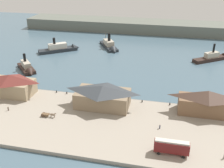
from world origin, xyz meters
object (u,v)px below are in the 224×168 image
object	(u,v)px
pedestrian_standing_center	(8,109)
mooring_post_center_east	(56,92)
mooring_post_east	(67,93)
ferry_moored_west	(214,57)
ferry_shed_west_terminal	(11,84)
pedestrian_by_tram	(160,127)
ferry_mid_harbor	(110,46)
ferry_departing_north	(27,68)
mooring_post_center_west	(170,104)
ferry_shed_customs_shed	(103,96)
ferry_shed_east_terminal	(207,102)
street_tram	(172,146)
ferry_outer_harbor	(62,48)
horse_cart	(48,114)
mooring_post_west	(142,101)
pedestrian_at_waters_edge	(224,156)

from	to	relation	value
pedestrian_standing_center	mooring_post_center_east	xyz separation A→B (m)	(11.29, 17.18, -0.31)
pedestrian_standing_center	mooring_post_east	size ratio (longest dim) A/B	1.85
ferry_moored_west	ferry_shed_west_terminal	bearing A→B (deg)	-143.31
pedestrian_by_tram	ferry_mid_harbor	xyz separation A→B (m)	(-35.73, 83.03, -0.30)
ferry_departing_north	pedestrian_standing_center	bearing A→B (deg)	-70.60
mooring_post_east	mooring_post_center_west	bearing A→B (deg)	-0.34
ferry_shed_customs_shed	pedestrian_standing_center	xyz separation A→B (m)	(-32.61, -10.90, -3.39)
pedestrian_standing_center	mooring_post_center_east	bearing A→B (deg)	56.69
mooring_post_east	ferry_mid_harbor	size ratio (longest dim) A/B	0.04
ferry_departing_north	ferry_mid_harbor	distance (m)	55.59
ferry_shed_customs_shed	mooring_post_center_east	size ratio (longest dim) A/B	22.26
ferry_shed_east_terminal	street_tram	xyz separation A→B (m)	(-11.45, -24.99, -1.91)
ferry_shed_customs_shed	ferry_outer_harbor	distance (m)	74.29
ferry_outer_harbor	horse_cart	bearing A→B (deg)	-71.10
mooring_post_center_west	ferry_departing_north	xyz separation A→B (m)	(-70.57, 21.31, -0.10)
ferry_shed_east_terminal	pedestrian_by_tram	size ratio (longest dim) A/B	12.89
ferry_shed_west_terminal	pedestrian_by_tram	distance (m)	61.26
ferry_shed_west_terminal	ferry_shed_customs_shed	xyz separation A→B (m)	(38.35, -1.15, -0.18)
mooring_post_center_west	ferry_moored_west	xyz separation A→B (m)	(22.89, 59.12, -0.09)
ferry_shed_west_terminal	ferry_departing_north	world-z (taller)	ferry_shed_west_terminal
mooring_post_west	ferry_outer_harbor	distance (m)	78.70
street_tram	pedestrian_standing_center	xyz separation A→B (m)	(-58.12, 11.33, -1.85)
ferry_shed_customs_shed	mooring_post_east	size ratio (longest dim) A/B	22.26
pedestrian_by_tram	ferry_departing_north	world-z (taller)	ferry_departing_north
pedestrian_by_tram	ferry_departing_north	xyz separation A→B (m)	(-67.77, 37.60, -0.34)
ferry_shed_east_terminal	pedestrian_by_tram	xyz separation A→B (m)	(-15.24, -13.10, -3.83)
ferry_departing_north	ferry_shed_customs_shed	bearing A→B (deg)	-30.62
ferry_shed_west_terminal	ferry_shed_customs_shed	size ratio (longest dim) A/B	0.91
horse_cart	mooring_post_west	xyz separation A→B (m)	(30.65, 17.45, -0.48)
ferry_shed_east_terminal	street_tram	bearing A→B (deg)	-114.61
pedestrian_at_waters_edge	mooring_post_center_west	distance (m)	30.99
mooring_post_center_west	ferry_mid_harbor	size ratio (longest dim) A/B	0.04
ferry_shed_east_terminal	ferry_outer_harbor	world-z (taller)	ferry_shed_east_terminal
pedestrian_at_waters_edge	mooring_post_center_east	bearing A→B (deg)	156.01
ferry_mid_harbor	ferry_shed_east_terminal	bearing A→B (deg)	-53.91
horse_cart	street_tram	bearing A→B (deg)	-14.13
mooring_post_center_west	ferry_outer_harbor	world-z (taller)	ferry_outer_harbor
horse_cart	mooring_post_center_west	bearing A→B (deg)	23.16
pedestrian_standing_center	ferry_mid_harbor	size ratio (longest dim) A/B	0.07
ferry_moored_west	ferry_outer_harbor	bearing A→B (deg)	-177.67
ferry_shed_customs_shed	mooring_post_center_west	distance (m)	25.49
mooring_post_west	ferry_mid_harbor	bearing A→B (deg)	112.78
mooring_post_east	ferry_departing_north	size ratio (longest dim) A/B	0.06
street_tram	ferry_outer_harbor	world-z (taller)	ferry_outer_harbor
ferry_shed_customs_shed	street_tram	world-z (taller)	ferry_shed_customs_shed
ferry_departing_north	ferry_mid_harbor	world-z (taller)	ferry_mid_harbor
pedestrian_by_tram	ferry_departing_north	size ratio (longest dim) A/B	0.09
pedestrian_at_waters_edge	ferry_shed_customs_shed	bearing A→B (deg)	152.28
pedestrian_by_tram	ferry_departing_north	distance (m)	77.50
pedestrian_by_tram	ferry_departing_north	bearing A→B (deg)	150.98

